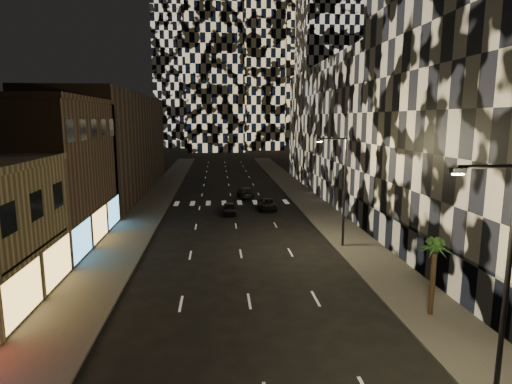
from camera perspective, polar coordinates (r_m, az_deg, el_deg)
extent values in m
cube|color=#47443F|center=(55.40, -13.64, -1.50)|extent=(4.00, 120.00, 0.15)
cube|color=#47443F|center=(56.02, 7.04, -1.17)|extent=(4.00, 120.00, 0.15)
cube|color=#4C4C47|center=(55.12, -11.48, -1.47)|extent=(0.20, 120.00, 0.15)
cube|color=#4C4C47|center=(55.62, 4.92, -1.21)|extent=(0.20, 120.00, 0.15)
cube|color=#4B372B|center=(40.52, -27.26, 2.09)|extent=(10.00, 15.00, 12.00)
cube|color=#4B372B|center=(65.65, -18.70, 6.09)|extent=(10.00, 40.00, 14.00)
cube|color=#383838|center=(32.85, 20.55, -7.05)|extent=(0.60, 25.00, 3.00)
cube|color=#232326|center=(64.54, 14.68, 8.01)|extent=(16.00, 40.00, 18.00)
cube|color=black|center=(148.38, -5.59, 24.14)|extent=(18.00, 18.00, 95.00)
cylinder|color=black|center=(18.22, 30.43, -10.91)|extent=(0.20, 0.20, 9.00)
cylinder|color=black|center=(16.64, 28.65, 3.00)|extent=(2.20, 0.14, 0.14)
cube|color=black|center=(16.07, 25.35, 2.62)|extent=(0.50, 0.25, 0.18)
cube|color=#FFEAB2|center=(16.08, 25.31, 2.20)|extent=(0.35, 0.18, 0.06)
cylinder|color=black|center=(35.80, 11.71, -0.08)|extent=(0.20, 0.20, 9.00)
cylinder|color=black|center=(35.02, 10.22, 7.00)|extent=(2.20, 0.14, 0.14)
cube|color=black|center=(34.75, 8.45, 6.83)|extent=(0.50, 0.25, 0.18)
cube|color=#FFEAB2|center=(34.76, 8.45, 6.63)|extent=(0.35, 0.18, 0.06)
imported|color=black|center=(48.16, -3.57, -2.22)|extent=(1.54, 3.80, 1.29)
imported|color=black|center=(58.27, -1.42, -0.05)|extent=(2.22, 4.90, 1.39)
imported|color=black|center=(50.51, 1.47, -1.66)|extent=(2.24, 4.62, 1.26)
cylinder|color=#47331E|center=(25.36, 22.48, -11.01)|extent=(0.28, 0.28, 3.67)
sphere|color=#22491A|center=(24.75, 22.78, -6.65)|extent=(0.80, 0.80, 0.80)
cone|color=#22491A|center=(24.98, 23.21, -6.67)|extent=(1.60, 0.88, 0.97)
cone|color=#22491A|center=(25.03, 22.65, -6.60)|extent=(0.78, 1.61, 0.97)
cone|color=#22491A|center=(24.89, 22.19, -6.66)|extent=(1.16, 1.49, 0.97)
cone|color=#22491A|center=(24.65, 22.16, -6.81)|extent=(1.61, 0.44, 0.97)
cone|color=#22491A|center=(24.50, 22.60, -6.95)|extent=(1.32, 1.38, 0.97)
cone|color=#22491A|center=(24.55, 23.17, -6.95)|extent=(0.55, 1.62, 0.97)
cone|color=#22491A|center=(24.76, 23.44, -6.83)|extent=(1.54, 1.07, 0.97)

